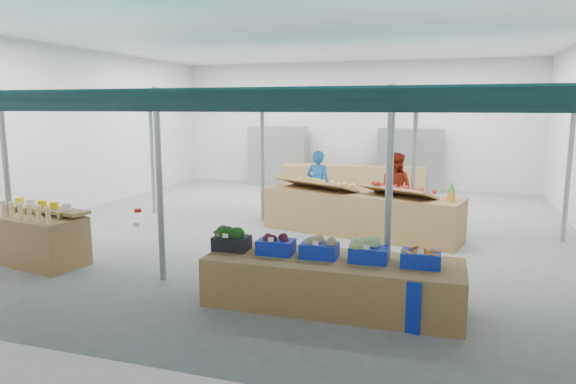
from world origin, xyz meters
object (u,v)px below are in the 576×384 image
fruit_counter (360,214)px  vendor_left (318,186)px  bottle_shelf (36,237)px  vendor_right (395,189)px  crate_stack (403,301)px  veg_counter (333,282)px

fruit_counter → vendor_left: 1.67m
bottle_shelf → vendor_right: bearing=50.4°
bottle_shelf → fruit_counter: bearing=46.3°
bottle_shelf → crate_stack: bottle_shelf is taller
vendor_left → veg_counter: bearing=119.7°
crate_stack → vendor_left: size_ratio=0.39×
crate_stack → vendor_left: vendor_left is taller
veg_counter → fruit_counter: 4.10m
fruit_counter → crate_stack: fruit_counter is taller
vendor_left → fruit_counter: bearing=150.6°
veg_counter → fruit_counter: bearing=94.3°
fruit_counter → vendor_left: size_ratio=2.50×
veg_counter → crate_stack: (0.98, -0.36, -0.01)m
veg_counter → fruit_counter: fruit_counter is taller
bottle_shelf → vendor_right: 7.43m
bottle_shelf → vendor_left: (3.85, 4.81, 0.39)m
vendor_right → vendor_left: bearing=13.1°
fruit_counter → vendor_right: bearing=74.5°
veg_counter → vendor_right: bearing=86.7°
vendor_left → vendor_right: 1.80m
bottle_shelf → vendor_left: 6.17m
bottle_shelf → veg_counter: bottle_shelf is taller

